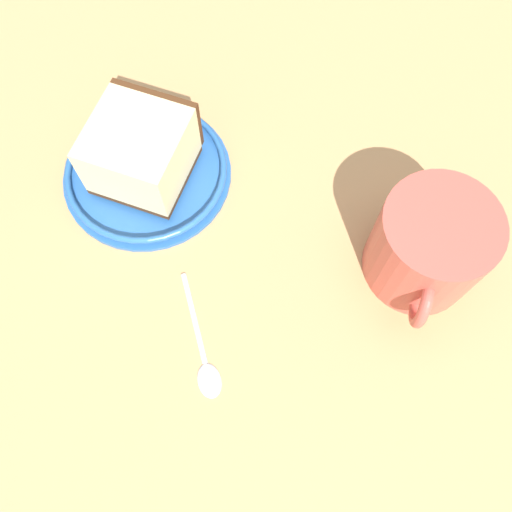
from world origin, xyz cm
name	(u,v)px	position (x,y,z in cm)	size (l,w,h in cm)	color
ground_plane	(227,208)	(0.00, 0.00, -1.51)	(120.93, 120.93, 3.01)	tan
small_plate	(147,172)	(-6.55, 4.95, 0.73)	(16.37, 16.37, 1.48)	#26599E
cake_slice	(141,150)	(-6.39, 5.17, 4.09)	(11.98, 12.07, 6.41)	#472814
tea_mug	(429,247)	(14.57, -11.70, 4.49)	(9.68, 11.29, 8.82)	#BF4C3F
teaspoon	(204,360)	(-6.06, -14.34, 0.35)	(2.09, 11.44, 0.80)	silver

